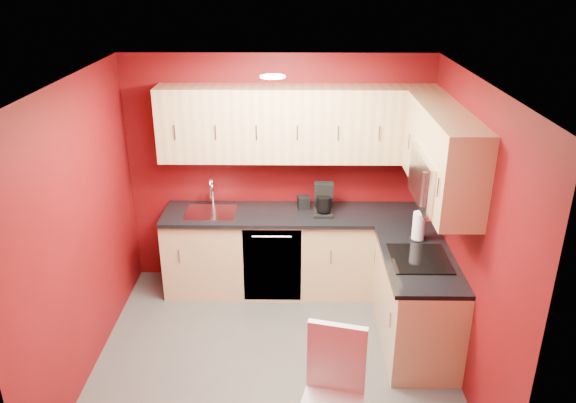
{
  "coord_description": "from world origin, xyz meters",
  "views": [
    {
      "loc": [
        0.18,
        -4.16,
        3.3
      ],
      "look_at": [
        0.12,
        0.55,
        1.31
      ],
      "focal_mm": 35.0,
      "sensor_mm": 36.0,
      "label": 1
    }
  ],
  "objects_px": {
    "sink": "(211,209)",
    "dining_chair": "(331,403)",
    "paper_towel": "(419,226)",
    "microwave": "(441,180)",
    "napkin_holder": "(304,202)",
    "coffee_maker": "(324,200)"
  },
  "relations": [
    {
      "from": "paper_towel",
      "to": "microwave",
      "type": "bearing_deg",
      "value": -82.19
    },
    {
      "from": "microwave",
      "to": "dining_chair",
      "type": "bearing_deg",
      "value": -125.63
    },
    {
      "from": "sink",
      "to": "coffee_maker",
      "type": "relative_size",
      "value": 1.6
    },
    {
      "from": "microwave",
      "to": "napkin_holder",
      "type": "height_order",
      "value": "microwave"
    },
    {
      "from": "coffee_maker",
      "to": "paper_towel",
      "type": "relative_size",
      "value": 1.19
    },
    {
      "from": "microwave",
      "to": "paper_towel",
      "type": "bearing_deg",
      "value": 97.81
    },
    {
      "from": "napkin_holder",
      "to": "microwave",
      "type": "bearing_deg",
      "value": -44.87
    },
    {
      "from": "sink",
      "to": "dining_chair",
      "type": "relative_size",
      "value": 0.5
    },
    {
      "from": "microwave",
      "to": "dining_chair",
      "type": "relative_size",
      "value": 0.74
    },
    {
      "from": "coffee_maker",
      "to": "napkin_holder",
      "type": "distance_m",
      "value": 0.28
    },
    {
      "from": "sink",
      "to": "coffee_maker",
      "type": "distance_m",
      "value": 1.18
    },
    {
      "from": "paper_towel",
      "to": "dining_chair",
      "type": "xyz_separation_m",
      "value": [
        -0.91,
        -1.73,
        -0.53
      ]
    },
    {
      "from": "microwave",
      "to": "paper_towel",
      "type": "xyz_separation_m",
      "value": [
        -0.05,
        0.39,
        -0.61
      ]
    },
    {
      "from": "sink",
      "to": "paper_towel",
      "type": "xyz_separation_m",
      "value": [
        2.04,
        -0.61,
        0.1
      ]
    },
    {
      "from": "coffee_maker",
      "to": "dining_chair",
      "type": "xyz_separation_m",
      "value": [
        -0.04,
        -2.29,
        -0.56
      ]
    },
    {
      "from": "napkin_holder",
      "to": "paper_towel",
      "type": "xyz_separation_m",
      "value": [
        1.07,
        -0.72,
        0.07
      ]
    },
    {
      "from": "paper_towel",
      "to": "sink",
      "type": "bearing_deg",
      "value": 163.29
    },
    {
      "from": "microwave",
      "to": "coffee_maker",
      "type": "xyz_separation_m",
      "value": [
        -0.92,
        0.95,
        -0.59
      ]
    },
    {
      "from": "sink",
      "to": "dining_chair",
      "type": "xyz_separation_m",
      "value": [
        1.13,
        -2.34,
        -0.43
      ]
    },
    {
      "from": "paper_towel",
      "to": "dining_chair",
      "type": "bearing_deg",
      "value": -117.65
    },
    {
      "from": "sink",
      "to": "paper_towel",
      "type": "bearing_deg",
      "value": -16.71
    },
    {
      "from": "coffee_maker",
      "to": "paper_towel",
      "type": "height_order",
      "value": "coffee_maker"
    }
  ]
}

